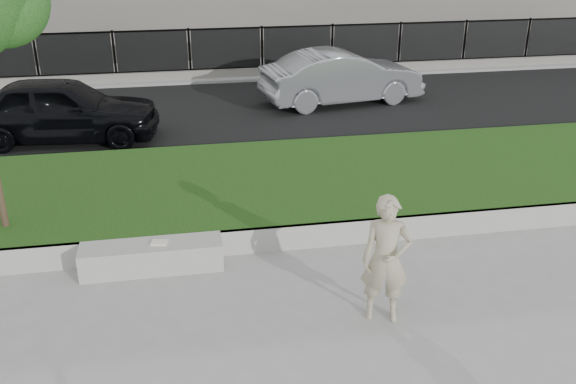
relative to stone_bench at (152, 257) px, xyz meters
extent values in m
plane|color=gray|center=(1.62, -0.80, -0.21)|extent=(90.00, 90.00, 0.00)
cube|color=black|center=(1.62, 2.20, -0.01)|extent=(34.00, 4.00, 0.40)
cube|color=#A8A59D|center=(1.62, 0.24, -0.01)|extent=(34.00, 0.08, 0.40)
cube|color=black|center=(1.62, 7.70, -0.19)|extent=(34.00, 7.00, 0.04)
cube|color=gray|center=(1.62, 12.20, -0.15)|extent=(34.00, 3.00, 0.12)
cube|color=slate|center=(1.62, 11.20, 0.03)|extent=(32.00, 0.30, 0.24)
cube|color=black|center=(1.62, 11.20, 0.66)|extent=(32.00, 0.04, 1.50)
cube|color=black|center=(1.62, 11.20, 1.36)|extent=(32.00, 0.05, 0.05)
cube|color=black|center=(1.62, 11.20, 0.16)|extent=(32.00, 0.05, 0.05)
cube|color=#A8A59D|center=(0.00, 0.00, 0.00)|extent=(2.02, 0.51, 0.41)
imported|color=tan|center=(2.92, -1.73, 0.63)|extent=(0.70, 0.56, 1.68)
cube|color=white|center=(0.12, 0.01, 0.22)|extent=(0.25, 0.21, 0.03)
sphere|color=#164316|center=(-1.73, 1.21, 3.47)|extent=(1.27, 1.27, 1.27)
imported|color=black|center=(-2.00, 6.09, 0.55)|extent=(4.38, 2.12, 1.44)
imported|color=#92949A|center=(4.90, 7.99, 0.54)|extent=(4.46, 2.19, 1.41)
camera|label=1|loc=(0.49, -8.32, 4.58)|focal=40.00mm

